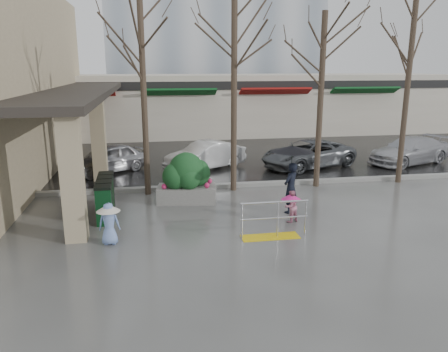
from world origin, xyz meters
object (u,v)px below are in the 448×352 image
object	(u,v)px
tree_midwest	(234,47)
child_pink	(291,204)
car_b	(205,156)
planter	(187,178)
car_a	(108,158)
tree_west	(142,50)
tree_east	(412,44)
child_blue	(109,220)
car_d	(409,151)
woman	(291,170)
car_c	(308,154)
tree_mideast	(323,58)
handrail	(273,224)
news_boxes	(105,197)

from	to	relation	value
tree_midwest	child_pink	world-z (taller)	tree_midwest
child_pink	car_b	xyz separation A→B (m)	(-1.63, 7.30, 0.06)
planter	car_a	world-z (taller)	planter
tree_west	tree_east	size ratio (longest dim) A/B	0.94
child_blue	car_d	bearing A→B (deg)	-146.75
tree_west	woman	world-z (taller)	tree_west
child_pink	planter	world-z (taller)	planter
car_d	tree_west	bearing A→B (deg)	-95.14
tree_midwest	woman	world-z (taller)	tree_midwest
tree_west	child_blue	xyz separation A→B (m)	(-1.00, -4.54, -4.42)
tree_east	car_c	size ratio (longest dim) A/B	1.59
tree_west	woman	size ratio (longest dim) A/B	3.07
tree_midwest	tree_mideast	distance (m)	3.32
tree_midwest	car_d	xyz separation A→B (m)	(9.21, 3.13, -4.60)
car_b	child_pink	bearing A→B (deg)	-17.52
tree_east	car_c	world-z (taller)	tree_east
child_pink	car_d	xyz separation A→B (m)	(8.17, 6.85, 0.06)
handrail	tree_west	distance (m)	7.52
child_pink	car_a	xyz separation A→B (m)	(-5.96, 7.42, 0.06)
tree_east	car_a	size ratio (longest dim) A/B	1.95
child_blue	car_c	world-z (taller)	car_c
handrail	tree_east	bearing A→B (deg)	35.86
child_blue	car_c	size ratio (longest dim) A/B	0.25
car_b	car_d	bearing A→B (deg)	57.24
tree_mideast	tree_east	distance (m)	3.54
handrail	car_d	world-z (taller)	car_d
car_a	car_c	size ratio (longest dim) A/B	0.82
woman	handrail	bearing A→B (deg)	19.37
tree_west	car_b	bearing A→B (deg)	54.03
tree_midwest	car_b	world-z (taller)	tree_midwest
child_blue	tree_mideast	bearing A→B (deg)	-145.36
tree_west	tree_midwest	xyz separation A→B (m)	(3.20, 0.00, 0.15)
woman	car_a	bearing A→B (deg)	-86.79
news_boxes	car_a	world-z (taller)	car_a
child_pink	car_c	bearing A→B (deg)	-138.79
child_blue	handrail	bearing A→B (deg)	-179.99
child_blue	car_b	bearing A→B (deg)	-110.44
tree_east	handrail	bearing A→B (deg)	-144.14
child_blue	car_b	distance (m)	8.88
tree_west	news_boxes	xyz separation A→B (m)	(-1.30, -2.16, -4.49)
news_boxes	car_c	size ratio (longest dim) A/B	0.47
woman	news_boxes	xyz separation A→B (m)	(-5.79, 0.71, -0.80)
tree_midwest	child_pink	distance (m)	6.05
car_b	tree_midwest	bearing A→B (deg)	-20.61
news_boxes	car_c	world-z (taller)	car_c
child_pink	child_blue	xyz separation A→B (m)	(-5.23, -0.82, 0.10)
child_blue	news_boxes	distance (m)	2.40
car_c	woman	bearing A→B (deg)	-45.53
child_blue	news_boxes	size ratio (longest dim) A/B	0.53
woman	car_b	xyz separation A→B (m)	(-1.89, 6.45, -0.76)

